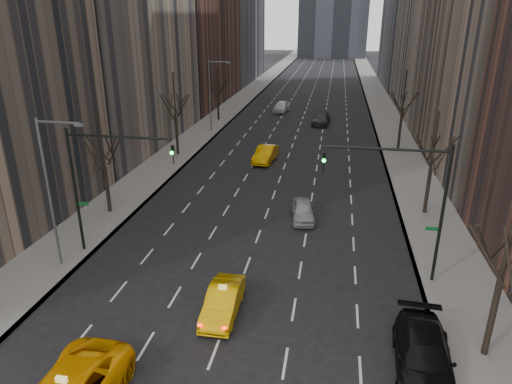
% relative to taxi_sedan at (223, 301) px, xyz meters
% --- Properties ---
extents(sidewalk_left, '(4.50, 320.00, 0.15)m').
position_rel_taxi_sedan_xyz_m(sidewalk_left, '(-11.96, 62.96, -0.65)').
color(sidewalk_left, slate).
rests_on(sidewalk_left, ground).
extents(sidewalk_right, '(4.50, 320.00, 0.15)m').
position_rel_taxi_sedan_xyz_m(sidewalk_right, '(12.54, 62.96, -0.65)').
color(sidewalk_right, slate).
rests_on(sidewalk_right, ground).
extents(tree_lw_b, '(3.36, 3.50, 7.82)m').
position_rel_taxi_sedan_xyz_m(tree_lw_b, '(-11.71, 10.96, 2.99)').
color(tree_lw_b, black).
rests_on(tree_lw_b, ground).
extents(tree_lw_c, '(3.36, 3.50, 8.74)m').
position_rel_taxi_sedan_xyz_m(tree_lw_c, '(-11.71, 26.96, 3.31)').
color(tree_lw_c, black).
rests_on(tree_lw_c, ground).
extents(tree_lw_d, '(3.36, 3.50, 7.36)m').
position_rel_taxi_sedan_xyz_m(tree_lw_d, '(-11.71, 44.96, 2.83)').
color(tree_lw_d, black).
rests_on(tree_lw_d, ground).
extents(tree_rw_a, '(3.36, 3.50, 8.28)m').
position_rel_taxi_sedan_xyz_m(tree_rw_a, '(12.29, -1.04, 3.15)').
color(tree_rw_a, black).
rests_on(tree_rw_a, ground).
extents(tree_rw_b, '(3.36, 3.50, 7.82)m').
position_rel_taxi_sedan_xyz_m(tree_rw_b, '(12.29, 14.96, 2.99)').
color(tree_rw_b, black).
rests_on(tree_rw_b, ground).
extents(tree_rw_c, '(3.36, 3.50, 8.74)m').
position_rel_taxi_sedan_xyz_m(tree_rw_c, '(12.29, 32.96, 3.31)').
color(tree_rw_c, black).
rests_on(tree_rw_c, ground).
extents(traffic_mast_left, '(6.69, 0.39, 8.00)m').
position_rel_taxi_sedan_xyz_m(traffic_mast_left, '(-8.82, 4.96, 4.76)').
color(traffic_mast_left, black).
rests_on(traffic_mast_left, ground).
extents(traffic_mast_right, '(6.69, 0.39, 8.00)m').
position_rel_taxi_sedan_xyz_m(traffic_mast_right, '(9.40, 4.96, 4.76)').
color(traffic_mast_right, black).
rests_on(traffic_mast_right, ground).
extents(streetlight_near, '(2.83, 0.22, 9.00)m').
position_rel_taxi_sedan_xyz_m(streetlight_near, '(-10.55, 2.96, 4.89)').
color(streetlight_near, slate).
rests_on(streetlight_near, ground).
extents(streetlight_far, '(2.83, 0.22, 9.00)m').
position_rel_taxi_sedan_xyz_m(streetlight_far, '(-10.55, 37.96, 4.89)').
color(streetlight_far, slate).
rests_on(streetlight_far, ground).
extents(taxi_sedan, '(1.59, 4.44, 1.46)m').
position_rel_taxi_sedan_xyz_m(taxi_sedan, '(0.00, 0.00, 0.00)').
color(taxi_sedan, '#E8AB04').
rests_on(taxi_sedan, ground).
extents(silver_sedan_ahead, '(2.15, 4.25, 1.39)m').
position_rel_taxi_sedan_xyz_m(silver_sedan_ahead, '(3.12, 12.35, -0.04)').
color(silver_sedan_ahead, '#9DA0A5').
rests_on(silver_sedan_ahead, ground).
extents(parked_suv_black, '(2.69, 5.93, 1.68)m').
position_rel_taxi_sedan_xyz_m(parked_suv_black, '(9.36, -2.57, 0.11)').
color(parked_suv_black, black).
rests_on(parked_suv_black, ground).
extents(far_taxi, '(2.26, 5.11, 1.63)m').
position_rel_taxi_sedan_xyz_m(far_taxi, '(-1.86, 26.26, 0.09)').
color(far_taxi, '#FFAF05').
rests_on(far_taxi, ground).
extents(far_suv_grey, '(2.66, 5.66, 1.60)m').
position_rel_taxi_sedan_xyz_m(far_suv_grey, '(3.14, 45.01, 0.07)').
color(far_suv_grey, '#2E2E33').
rests_on(far_suv_grey, ground).
extents(far_car_white, '(2.57, 5.17, 1.69)m').
position_rel_taxi_sedan_xyz_m(far_car_white, '(-3.44, 52.92, 0.12)').
color(far_car_white, white).
rests_on(far_car_white, ground).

